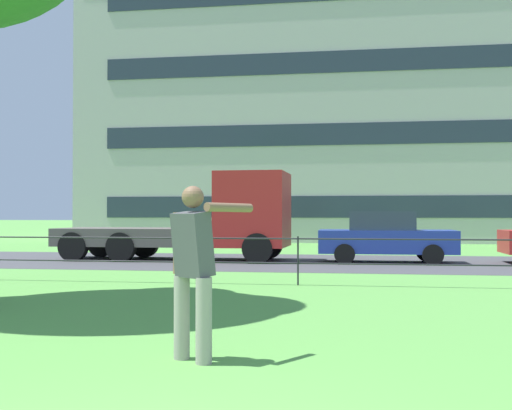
{
  "coord_description": "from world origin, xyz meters",
  "views": [
    {
      "loc": [
        1.13,
        -2.94,
        1.45
      ],
      "look_at": [
        -0.34,
        6.62,
        1.59
      ],
      "focal_mm": 44.69,
      "sensor_mm": 36.0,
      "label": 1
    }
  ],
  "objects_px": {
    "flatbed_truck_right": "(207,222)",
    "car_blue_far_right": "(385,237)",
    "apartment_building_background": "(309,115)",
    "person_thrower": "(194,266)"
  },
  "relations": [
    {
      "from": "flatbed_truck_right",
      "to": "car_blue_far_right",
      "type": "relative_size",
      "value": 1.83
    },
    {
      "from": "flatbed_truck_right",
      "to": "car_blue_far_right",
      "type": "distance_m",
      "value": 5.51
    },
    {
      "from": "apartment_building_background",
      "to": "flatbed_truck_right",
      "type": "bearing_deg",
      "value": -95.7
    },
    {
      "from": "person_thrower",
      "to": "apartment_building_background",
      "type": "xyz_separation_m",
      "value": [
        -1.08,
        32.54,
        6.59
      ]
    },
    {
      "from": "car_blue_far_right",
      "to": "apartment_building_background",
      "type": "relative_size",
      "value": 0.16
    },
    {
      "from": "person_thrower",
      "to": "apartment_building_background",
      "type": "bearing_deg",
      "value": 91.91
    },
    {
      "from": "person_thrower",
      "to": "car_blue_far_right",
      "type": "distance_m",
      "value": 13.51
    },
    {
      "from": "car_blue_far_right",
      "to": "person_thrower",
      "type": "bearing_deg",
      "value": -100.66
    },
    {
      "from": "person_thrower",
      "to": "apartment_building_background",
      "type": "relative_size",
      "value": 0.07
    },
    {
      "from": "person_thrower",
      "to": "flatbed_truck_right",
      "type": "height_order",
      "value": "flatbed_truck_right"
    }
  ]
}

